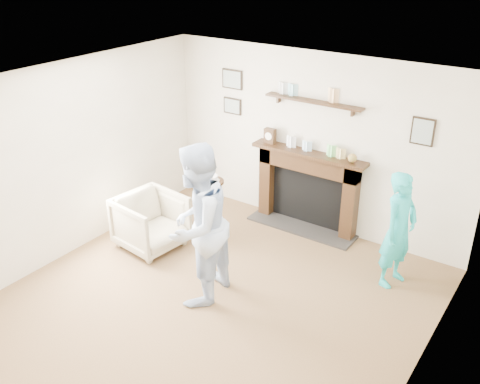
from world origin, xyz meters
name	(u,v)px	position (x,y,z in m)	size (l,w,h in m)	color
ground	(205,310)	(0.00, 0.00, 0.00)	(5.00, 5.00, 0.00)	brown
room_shell	(239,158)	(0.00, 0.69, 1.62)	(4.54, 5.02, 2.52)	beige
armchair	(153,246)	(-1.44, 0.70, 0.00)	(0.79, 0.81, 0.74)	tan
man	(200,296)	(-0.21, 0.18, 0.00)	(0.92, 0.72, 1.89)	silver
woman	(391,281)	(1.55, 1.74, 0.00)	(0.53, 0.35, 1.44)	teal
pedestal_table	(211,200)	(-0.80, 1.21, 0.67)	(0.34, 0.34, 1.09)	black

